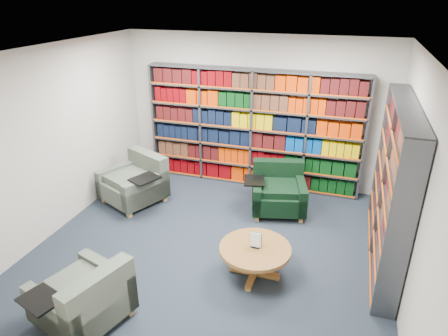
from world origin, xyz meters
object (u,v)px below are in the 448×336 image
(chair_teal_left, at_px, (137,183))
(chair_green_right, at_px, (278,191))
(chair_teal_front, at_px, (86,301))
(coffee_table, at_px, (255,253))

(chair_teal_left, relative_size, chair_green_right, 1.10)
(chair_green_right, distance_m, chair_teal_front, 3.61)
(chair_green_right, bearing_deg, coffee_table, -88.38)
(chair_teal_left, distance_m, chair_green_right, 2.49)
(chair_teal_left, distance_m, coffee_table, 2.86)
(chair_green_right, relative_size, coffee_table, 1.22)
(chair_teal_left, distance_m, chair_teal_front, 2.93)
(chair_teal_front, bearing_deg, coffee_table, 41.27)
(coffee_table, bearing_deg, chair_teal_front, -138.73)
(chair_teal_left, xyz_separation_m, chair_teal_front, (0.91, -2.79, -0.02))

